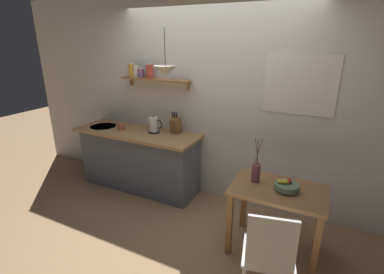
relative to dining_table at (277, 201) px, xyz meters
name	(u,v)px	position (x,y,z in m)	size (l,w,h in m)	color
ground_plane	(190,214)	(-1.06, 0.17, -0.59)	(14.00, 14.00, 0.00)	#A87F56
back_wall	(227,102)	(-0.85, 0.82, 0.76)	(6.80, 0.11, 2.70)	silver
kitchen_counter	(139,159)	(-2.06, 0.49, -0.14)	(1.83, 0.63, 0.88)	slate
wall_shelf	(147,75)	(-1.96, 0.66, 1.06)	(1.03, 0.20, 0.32)	#9E6B3D
dining_table	(277,201)	(0.00, 0.00, 0.00)	(0.90, 0.61, 0.72)	#9E6B3D
dining_chair_near	(269,254)	(0.07, -0.67, -0.09)	(0.49, 0.50, 0.91)	silver
fruit_bowl	(286,186)	(0.07, 0.01, 0.18)	(0.23, 0.23, 0.12)	slate
twig_vase	(256,172)	(-0.25, 0.05, 0.24)	(0.09, 0.09, 0.48)	brown
electric_kettle	(154,125)	(-1.80, 0.54, 0.40)	(0.24, 0.16, 0.24)	black
knife_block	(176,125)	(-1.52, 0.65, 0.41)	(0.11, 0.18, 0.31)	brown
coffee_mug_by_sink	(121,127)	(-2.30, 0.44, 0.34)	(0.13, 0.09, 0.09)	#C6664C
pendant_lamp	(165,71)	(-1.47, 0.34, 1.16)	(0.28, 0.28, 0.55)	black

